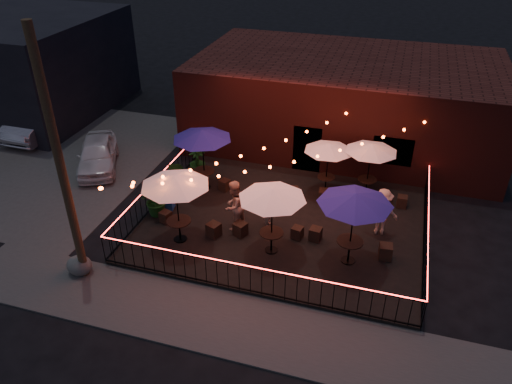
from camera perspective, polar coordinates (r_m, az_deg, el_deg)
ground at (r=17.05m, az=1.40°, el=-7.40°), size 110.00×110.00×0.00m
patio at (r=18.56m, az=3.08°, el=-3.49°), size 10.00×8.00×0.15m
sidewalk at (r=14.75m, az=-2.14°, el=-14.93°), size 18.00×2.50×0.05m
parking_lot at (r=25.22m, az=-23.17°, el=3.74°), size 11.00×12.00×0.02m
brick_building at (r=24.53m, az=10.22°, el=10.23°), size 14.00×8.00×4.00m
utility_pole at (r=15.09m, az=-21.44°, el=2.79°), size 0.26×0.26×8.00m
fence_front at (r=15.16m, az=-0.65°, el=-10.00°), size 10.00×0.04×1.04m
fence_left at (r=19.79m, az=-11.03°, el=0.39°), size 0.04×8.00×1.04m
fence_right at (r=17.96m, az=18.83°, el=-4.44°), size 0.04×8.00×1.04m
festoon_lights at (r=17.25m, az=-0.19°, el=3.18°), size 10.02×8.72×1.32m
cafe_table_0 at (r=16.48m, az=-9.25°, el=1.17°), size 2.34×2.34×2.57m
cafe_table_1 at (r=19.49m, az=-6.20°, el=6.46°), size 2.38×2.38×2.58m
cafe_table_2 at (r=15.79m, az=1.88°, el=-0.30°), size 2.29×2.29×2.45m
cafe_table_3 at (r=19.53m, az=8.31°, el=5.03°), size 2.43×2.43×2.14m
cafe_table_4 at (r=15.54m, az=11.28°, el=-0.87°), size 2.65×2.65×2.62m
cafe_table_5 at (r=19.57m, az=13.06°, el=4.88°), size 2.62×2.62×2.24m
bistro_chair_0 at (r=18.62m, az=-10.28°, el=-2.80°), size 0.45×0.45×0.43m
bistro_chair_1 at (r=17.66m, az=-4.85°, el=-4.32°), size 0.55×0.55×0.50m
bistro_chair_2 at (r=21.04m, az=-7.41°, el=1.89°), size 0.43×0.43×0.49m
bistro_chair_3 at (r=20.28m, az=-3.61°, el=0.83°), size 0.48×0.48×0.44m
bistro_chair_4 at (r=17.66m, az=-1.79°, el=-4.25°), size 0.53×0.53×0.48m
bistro_chair_5 at (r=17.59m, az=4.74°, el=-4.63°), size 0.43×0.43×0.43m
bistro_chair_6 at (r=19.70m, az=4.28°, el=-0.15°), size 0.52×0.52×0.48m
bistro_chair_7 at (r=19.65m, az=7.79°, el=-0.43°), size 0.47×0.47×0.51m
bistro_chair_8 at (r=17.55m, az=6.82°, el=-4.77°), size 0.44×0.44×0.46m
bistro_chair_9 at (r=17.16m, az=14.57°, el=-6.60°), size 0.47×0.47×0.50m
bistro_chair_10 at (r=19.71m, az=12.02°, el=-0.82°), size 0.41×0.41×0.48m
bistro_chair_11 at (r=19.98m, az=16.33°, el=-1.03°), size 0.38×0.38×0.45m
patron_a at (r=17.78m, az=1.37°, el=-1.78°), size 0.57×0.68×1.59m
patron_b at (r=17.64m, az=-2.55°, el=-1.54°), size 0.92×1.06×1.89m
patron_c at (r=17.94m, az=14.18°, el=-2.20°), size 1.22×0.81×1.77m
potted_shrub_a at (r=18.88m, az=-11.23°, el=-0.96°), size 1.21×1.08×1.21m
potted_shrub_b at (r=20.13m, az=-9.08°, el=1.82°), size 0.95×0.86×1.43m
potted_shrub_c at (r=21.32m, az=-6.73°, el=3.53°), size 0.82×0.82×1.25m
cooler at (r=19.28m, az=-10.30°, el=-0.77°), size 0.69×0.55×0.83m
boulder at (r=17.13m, az=-19.54°, el=-7.91°), size 0.87×0.74×0.67m
car_white at (r=23.09m, az=-17.69°, el=4.18°), size 3.18×4.19×1.33m
car_silver at (r=27.50m, az=-22.88°, el=7.99°), size 1.79×5.11×1.68m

